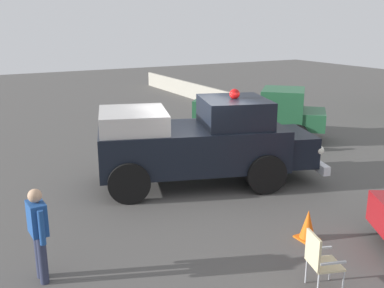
# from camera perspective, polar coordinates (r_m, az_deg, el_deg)

# --- Properties ---
(ground_plane) EXTENTS (60.00, 60.00, 0.00)m
(ground_plane) POSITION_cam_1_polar(r_m,az_deg,el_deg) (12.11, 0.38, -5.24)
(ground_plane) COLOR #514F4C
(vintage_fire_truck) EXTENTS (3.93, 6.33, 2.59)m
(vintage_fire_truck) POSITION_cam_1_polar(r_m,az_deg,el_deg) (11.84, 1.11, 0.37)
(vintage_fire_truck) COLOR black
(vintage_fire_truck) RESTS_ON ground
(parked_pickup) EXTENTS (4.59, 4.73, 1.90)m
(parked_pickup) POSITION_cam_1_polar(r_m,az_deg,el_deg) (16.90, 8.63, 4.11)
(parked_pickup) COLOR black
(parked_pickup) RESTS_ON ground
(lawn_chair_near_truck) EXTENTS (0.69, 0.69, 1.02)m
(lawn_chair_near_truck) POSITION_cam_1_polar(r_m,az_deg,el_deg) (14.87, 7.07, 1.02)
(lawn_chair_near_truck) COLOR #B7BABF
(lawn_chair_near_truck) RESTS_ON ground
(lawn_chair_by_car) EXTENTS (0.63, 0.62, 1.02)m
(lawn_chair_by_car) POSITION_cam_1_polar(r_m,az_deg,el_deg) (7.70, 16.15, -13.96)
(lawn_chair_by_car) COLOR #B7BABF
(lawn_chair_by_car) RESTS_ON ground
(spectator_seated) EXTENTS (0.63, 0.64, 1.29)m
(spectator_seated) POSITION_cam_1_polar(r_m,az_deg,el_deg) (14.72, 6.97, 1.30)
(spectator_seated) COLOR #383842
(spectator_seated) RESTS_ON ground
(spectator_standing) EXTENTS (0.65, 0.29, 1.68)m
(spectator_standing) POSITION_cam_1_polar(r_m,az_deg,el_deg) (7.92, -19.30, -10.33)
(spectator_standing) COLOR #2D334C
(spectator_standing) RESTS_ON ground
(traffic_cone) EXTENTS (0.40, 0.40, 0.64)m
(traffic_cone) POSITION_cam_1_polar(r_m,az_deg,el_deg) (9.41, 14.77, -10.12)
(traffic_cone) COLOR orange
(traffic_cone) RESTS_ON ground
(background_fence) EXTENTS (12.29, 0.12, 0.90)m
(background_fence) POSITION_cam_1_polar(r_m,az_deg,el_deg) (25.56, -0.09, 6.94)
(background_fence) COLOR #A8A393
(background_fence) RESTS_ON ground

